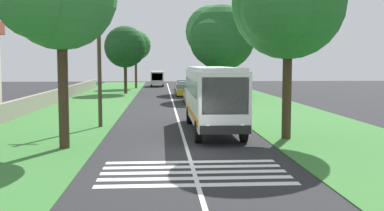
% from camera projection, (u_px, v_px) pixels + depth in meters
% --- Properties ---
extents(ground, '(160.00, 160.00, 0.00)m').
position_uv_depth(ground, '(189.00, 155.00, 20.39)').
color(ground, '#262628').
extents(grass_verge_left, '(120.00, 8.00, 0.04)m').
position_uv_depth(grass_verge_left, '(66.00, 116.00, 34.76)').
color(grass_verge_left, '#387533').
rests_on(grass_verge_left, ground).
extents(grass_verge_right, '(120.00, 8.00, 0.04)m').
position_uv_depth(grass_verge_right, '(284.00, 115.00, 35.84)').
color(grass_verge_right, '#387533').
rests_on(grass_verge_right, ground).
extents(centre_line, '(110.00, 0.16, 0.01)m').
position_uv_depth(centre_line, '(177.00, 116.00, 35.30)').
color(centre_line, silver).
rests_on(centre_line, ground).
extents(coach_bus, '(11.16, 2.62, 3.73)m').
position_uv_depth(coach_bus, '(212.00, 94.00, 27.31)').
color(coach_bus, white).
rests_on(coach_bus, ground).
extents(zebra_crossing, '(4.05, 6.80, 0.01)m').
position_uv_depth(zebra_crossing, '(194.00, 172.00, 17.16)').
color(zebra_crossing, silver).
rests_on(zebra_crossing, ground).
extents(trailing_car_0, '(4.30, 1.78, 1.43)m').
position_uv_depth(trailing_car_0, '(193.00, 96.00, 46.42)').
color(trailing_car_0, '#B7A893').
rests_on(trailing_car_0, ground).
extents(trailing_car_1, '(4.30, 1.78, 1.43)m').
position_uv_depth(trailing_car_1, '(184.00, 90.00, 56.21)').
color(trailing_car_1, gold).
rests_on(trailing_car_1, ground).
extents(trailing_car_2, '(4.30, 1.78, 1.43)m').
position_uv_depth(trailing_car_2, '(184.00, 87.00, 63.52)').
color(trailing_car_2, gold).
rests_on(trailing_car_2, ground).
extents(trailing_car_3, '(4.30, 1.78, 1.43)m').
position_uv_depth(trailing_car_3, '(183.00, 85.00, 69.81)').
color(trailing_car_3, '#B7A893').
rests_on(trailing_car_3, ground).
extents(trailing_minibus_0, '(6.00, 2.14, 2.53)m').
position_uv_depth(trailing_minibus_0, '(157.00, 77.00, 78.84)').
color(trailing_minibus_0, silver).
rests_on(trailing_minibus_0, ground).
extents(roadside_tree_left_1, '(6.46, 5.29, 8.59)m').
position_uv_depth(roadside_tree_left_1, '(124.00, 48.00, 59.87)').
color(roadside_tree_left_1, '#3D2D1E').
rests_on(roadside_tree_left_1, grass_verge_left).
extents(roadside_tree_left_2, '(5.29, 4.63, 8.90)m').
position_uv_depth(roadside_tree_left_2, '(135.00, 46.00, 71.99)').
color(roadside_tree_left_2, '#4C3826').
rests_on(roadside_tree_left_2, grass_verge_left).
extents(roadside_tree_right_0, '(8.38, 7.18, 11.69)m').
position_uv_depth(roadside_tree_right_0, '(211.00, 33.00, 63.27)').
color(roadside_tree_right_0, '#4C3826').
rests_on(roadside_tree_right_0, grass_verge_right).
extents(roadside_tree_right_1, '(6.77, 5.82, 9.93)m').
position_uv_depth(roadside_tree_right_1, '(286.00, 5.00, 23.96)').
color(roadside_tree_right_1, '#3D2D1E').
rests_on(roadside_tree_right_1, grass_verge_right).
extents(roadside_tree_right_2, '(8.96, 7.35, 10.35)m').
position_uv_depth(roadside_tree_right_2, '(220.00, 39.00, 52.06)').
color(roadside_tree_right_2, '#4C3826').
rests_on(roadside_tree_right_2, grass_verge_right).
extents(utility_pole, '(0.24, 1.40, 7.17)m').
position_uv_depth(utility_pole, '(99.00, 66.00, 28.71)').
color(utility_pole, '#473828').
rests_on(utility_pole, grass_verge_left).
extents(roadside_wall, '(70.00, 0.40, 1.28)m').
position_uv_depth(roadside_wall, '(37.00, 102.00, 39.44)').
color(roadside_wall, gray).
rests_on(roadside_wall, grass_verge_left).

